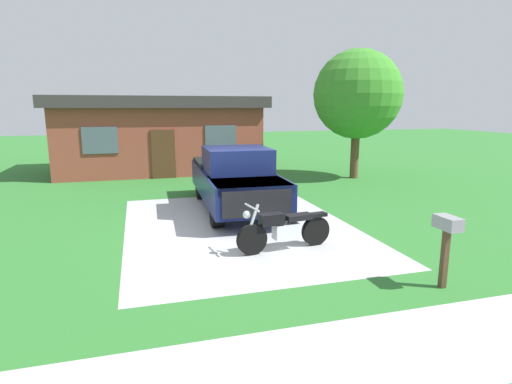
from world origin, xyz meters
TOP-DOWN VIEW (x-y plane):
  - ground_plane at (0.00, 0.00)m, footprint 80.00×80.00m
  - driveway_pad at (0.00, 0.00)m, footprint 5.68×7.75m
  - sidewalk_strip at (0.00, -6.00)m, footprint 36.00×1.80m
  - motorcycle at (0.53, -2.00)m, footprint 2.21×0.70m
  - pickup_truck at (0.33, 1.94)m, footprint 2.18×5.69m
  - mailbox at (2.49, -4.55)m, footprint 0.26×0.48m
  - shade_tree at (6.61, 5.98)m, footprint 3.72×3.72m
  - neighbor_house at (-1.37, 10.65)m, footprint 9.60×5.60m

SIDE VIEW (x-z plane):
  - ground_plane at x=0.00m, z-range 0.00..0.00m
  - driveway_pad at x=0.00m, z-range 0.00..0.01m
  - sidewalk_strip at x=0.00m, z-range 0.00..0.01m
  - motorcycle at x=0.53m, z-range -0.07..1.02m
  - pickup_truck at x=0.33m, z-range 0.00..1.90m
  - mailbox at x=2.49m, z-range 0.35..1.61m
  - neighbor_house at x=-1.37m, z-range 0.04..3.54m
  - shade_tree at x=6.61m, z-range 0.84..6.26m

